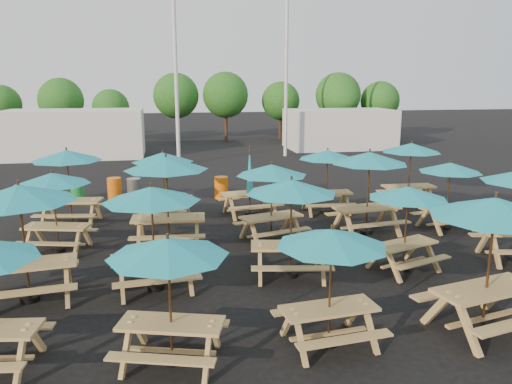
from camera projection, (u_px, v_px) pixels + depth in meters
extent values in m
plane|color=black|center=(265.00, 240.00, 14.36)|extent=(120.00, 120.00, 0.00)
cube|color=tan|center=(3.00, 327.00, 8.43)|extent=(1.72, 0.47, 0.04)
cube|color=tan|center=(27.00, 264.00, 10.24)|extent=(2.04, 1.02, 0.07)
cube|color=tan|center=(24.00, 292.00, 9.64)|extent=(1.98, 0.53, 0.04)
cube|color=tan|center=(32.00, 267.00, 10.98)|extent=(1.98, 0.53, 0.04)
cylinder|color=black|center=(30.00, 298.00, 10.40)|extent=(0.39, 0.39, 0.11)
cylinder|color=brown|center=(24.00, 244.00, 10.14)|extent=(0.05, 0.05, 2.50)
cone|color=teal|center=(19.00, 193.00, 9.91)|extent=(2.52, 2.52, 0.35)
cube|color=tan|center=(57.00, 226.00, 13.28)|extent=(1.81, 1.05, 0.06)
cube|color=tan|center=(47.00, 244.00, 12.73)|extent=(1.71, 0.63, 0.04)
cube|color=tan|center=(67.00, 229.00, 13.95)|extent=(1.71, 0.63, 0.04)
cylinder|color=black|center=(59.00, 250.00, 13.42)|extent=(0.34, 0.34, 0.09)
cylinder|color=brown|center=(55.00, 212.00, 13.20)|extent=(0.04, 0.04, 2.17)
cone|color=teal|center=(52.00, 178.00, 13.00)|extent=(2.35, 2.35, 0.30)
cube|color=tan|center=(70.00, 201.00, 15.80)|extent=(1.98, 1.02, 0.06)
cube|color=tan|center=(64.00, 216.00, 15.19)|extent=(1.91, 0.55, 0.04)
cube|color=tan|center=(78.00, 205.00, 16.55)|extent=(1.91, 0.55, 0.04)
cylinder|color=black|center=(72.00, 223.00, 15.96)|extent=(0.38, 0.38, 0.11)
cylinder|color=brown|center=(69.00, 187.00, 15.71)|extent=(0.05, 0.05, 2.42)
cone|color=teal|center=(67.00, 155.00, 15.49)|extent=(2.47, 2.47, 0.34)
cube|color=tan|center=(171.00, 323.00, 7.99)|extent=(1.79, 1.11, 0.06)
cube|color=tan|center=(160.00, 359.00, 7.46)|extent=(1.67, 0.71, 0.04)
cube|color=tan|center=(181.00, 321.00, 8.65)|extent=(1.67, 0.71, 0.04)
cylinder|color=black|center=(172.00, 360.00, 8.13)|extent=(0.34, 0.34, 0.09)
cylinder|color=brown|center=(170.00, 301.00, 7.91)|extent=(0.04, 0.04, 2.14)
cone|color=teal|center=(168.00, 247.00, 7.71)|extent=(2.39, 2.39, 0.30)
cube|color=tan|center=(154.00, 257.00, 10.84)|extent=(1.89, 0.90, 0.06)
cube|color=tan|center=(158.00, 281.00, 10.28)|extent=(1.84, 0.44, 0.04)
cube|color=tan|center=(152.00, 259.00, 11.53)|extent=(1.84, 0.44, 0.04)
cylinder|color=black|center=(156.00, 287.00, 10.99)|extent=(0.37, 0.37, 0.10)
cylinder|color=brown|center=(153.00, 239.00, 10.75)|extent=(0.04, 0.04, 2.34)
cone|color=teal|center=(151.00, 194.00, 10.53)|extent=(2.30, 2.30, 0.32)
cube|color=tan|center=(168.00, 218.00, 13.66)|extent=(2.03, 0.91, 0.07)
cube|color=tan|center=(167.00, 237.00, 13.03)|extent=(2.00, 0.41, 0.04)
cube|color=tan|center=(170.00, 222.00, 14.44)|extent=(2.00, 0.41, 0.04)
cylinder|color=black|center=(169.00, 244.00, 13.83)|extent=(0.40, 0.40, 0.11)
cylinder|color=brown|center=(168.00, 202.00, 13.56)|extent=(0.05, 0.05, 2.54)
cone|color=teal|center=(166.00, 163.00, 13.33)|extent=(2.42, 2.42, 0.35)
cube|color=tan|center=(164.00, 197.00, 16.49)|extent=(1.87, 1.10, 0.06)
cube|color=tan|center=(159.00, 211.00, 15.93)|extent=(1.76, 0.68, 0.04)
cube|color=tan|center=(169.00, 201.00, 17.18)|extent=(1.76, 0.68, 0.04)
cylinder|color=black|center=(165.00, 217.00, 16.64)|extent=(0.35, 0.35, 0.10)
cylinder|color=brown|center=(164.00, 186.00, 16.40)|extent=(0.04, 0.04, 2.24)
cone|color=teal|center=(163.00, 157.00, 16.20)|extent=(2.45, 2.45, 0.31)
cube|color=tan|center=(329.00, 308.00, 8.54)|extent=(1.72, 0.83, 0.06)
cube|color=tan|center=(345.00, 340.00, 8.04)|extent=(1.67, 0.42, 0.04)
cube|color=tan|center=(315.00, 308.00, 9.17)|extent=(1.67, 0.42, 0.04)
cylinder|color=black|center=(328.00, 342.00, 8.68)|extent=(0.33, 0.33, 0.09)
cylinder|color=brown|center=(330.00, 288.00, 8.46)|extent=(0.04, 0.04, 2.12)
cone|color=teal|center=(332.00, 238.00, 8.27)|extent=(2.10, 2.10, 0.29)
cube|color=tan|center=(291.00, 246.00, 11.56)|extent=(1.93, 1.02, 0.06)
cube|color=tan|center=(293.00, 268.00, 10.97)|extent=(1.85, 0.57, 0.04)
cube|color=tan|center=(288.00, 248.00, 12.28)|extent=(1.85, 0.57, 0.04)
cylinder|color=black|center=(290.00, 274.00, 11.71)|extent=(0.37, 0.37, 0.10)
cylinder|color=brown|center=(291.00, 228.00, 11.47)|extent=(0.04, 0.04, 2.34)
cone|color=teal|center=(291.00, 187.00, 11.26)|extent=(2.43, 2.43, 0.33)
cube|color=tan|center=(271.00, 216.00, 14.18)|extent=(1.87, 1.14, 0.06)
cube|color=tan|center=(282.00, 232.00, 13.68)|extent=(1.75, 0.72, 0.04)
cube|color=tan|center=(261.00, 220.00, 14.80)|extent=(1.75, 0.72, 0.04)
cylinder|color=black|center=(271.00, 239.00, 14.32)|extent=(0.35, 0.35, 0.10)
cylinder|color=brown|center=(271.00, 203.00, 14.09)|extent=(0.04, 0.04, 2.24)
cone|color=teal|center=(272.00, 170.00, 13.88)|extent=(2.48, 2.48, 0.31)
cube|color=tan|center=(250.00, 193.00, 16.91)|extent=(1.96, 1.02, 0.06)
cube|color=tan|center=(257.00, 206.00, 16.35)|extent=(1.89, 0.56, 0.04)
cube|color=tan|center=(243.00, 197.00, 17.61)|extent=(1.89, 0.56, 0.04)
cylinder|color=black|center=(250.00, 213.00, 17.07)|extent=(0.37, 0.37, 0.10)
cylinder|color=brown|center=(250.00, 181.00, 16.82)|extent=(0.05, 0.05, 2.39)
cone|color=teal|center=(250.00, 169.00, 16.73)|extent=(0.23, 0.23, 1.56)
cube|color=tan|center=(486.00, 289.00, 9.00)|extent=(2.11, 1.19, 0.07)
cube|color=tan|center=(455.00, 290.00, 9.72)|extent=(2.00, 0.71, 0.04)
cylinder|color=black|center=(482.00, 328.00, 9.17)|extent=(0.40, 0.40, 0.11)
cylinder|color=brown|center=(489.00, 265.00, 8.90)|extent=(0.05, 0.05, 2.54)
cone|color=teal|center=(495.00, 207.00, 8.67)|extent=(2.72, 2.72, 0.35)
cube|color=tan|center=(405.00, 244.00, 11.95)|extent=(1.76, 1.14, 0.05)
cube|color=tan|center=(423.00, 262.00, 11.50)|extent=(1.63, 0.75, 0.04)
cube|color=tan|center=(386.00, 247.00, 12.52)|extent=(1.63, 0.75, 0.04)
cylinder|color=black|center=(403.00, 268.00, 12.09)|extent=(0.33, 0.33, 0.09)
cylinder|color=brown|center=(406.00, 229.00, 11.87)|extent=(0.04, 0.04, 2.10)
cone|color=teal|center=(408.00, 193.00, 11.67)|extent=(2.39, 2.39, 0.29)
cube|color=tan|center=(367.00, 208.00, 14.83)|extent=(2.04, 1.01, 0.07)
cube|color=tan|center=(380.00, 224.00, 14.24)|extent=(1.97, 0.53, 0.04)
cube|color=tan|center=(355.00, 212.00, 15.57)|extent=(1.97, 0.53, 0.04)
cylinder|color=black|center=(366.00, 232.00, 15.00)|extent=(0.39, 0.39, 0.11)
cylinder|color=brown|center=(368.00, 193.00, 14.73)|extent=(0.05, 0.05, 2.50)
cone|color=teal|center=(370.00, 158.00, 14.51)|extent=(2.51, 2.51, 0.35)
cube|color=tan|center=(326.00, 193.00, 17.22)|extent=(1.76, 0.74, 0.06)
cube|color=tan|center=(331.00, 205.00, 16.67)|extent=(1.74, 0.31, 0.04)
cube|color=tan|center=(321.00, 196.00, 17.90)|extent=(1.74, 0.31, 0.04)
cylinder|color=black|center=(326.00, 211.00, 17.37)|extent=(0.35, 0.35, 0.10)
cylinder|color=brown|center=(327.00, 181.00, 17.14)|extent=(0.04, 0.04, 2.22)
cone|color=teal|center=(328.00, 155.00, 16.93)|extent=(2.06, 2.06, 0.31)
cube|color=tan|center=(505.00, 235.00, 13.32)|extent=(1.89, 0.59, 0.04)
cube|color=tan|center=(447.00, 208.00, 15.34)|extent=(1.73, 0.93, 0.05)
cube|color=tan|center=(460.00, 221.00, 14.85)|extent=(1.66, 0.53, 0.04)
cube|color=tan|center=(433.00, 211.00, 15.95)|extent=(1.66, 0.53, 0.04)
cylinder|color=black|center=(445.00, 227.00, 15.48)|extent=(0.33, 0.33, 0.09)
cylinder|color=brown|center=(448.00, 196.00, 15.26)|extent=(0.04, 0.04, 2.10)
cone|color=teal|center=(450.00, 167.00, 15.06)|extent=(2.20, 2.20, 0.29)
cube|color=tan|center=(409.00, 186.00, 18.06)|extent=(1.86, 0.77, 0.06)
cube|color=tan|center=(417.00, 198.00, 17.48)|extent=(1.84, 0.31, 0.04)
cube|color=tan|center=(400.00, 190.00, 18.78)|extent=(1.84, 0.31, 0.04)
cylinder|color=black|center=(407.00, 205.00, 18.22)|extent=(0.37, 0.37, 0.10)
cylinder|color=brown|center=(409.00, 175.00, 17.97)|extent=(0.04, 0.04, 2.35)
cone|color=teal|center=(411.00, 148.00, 17.75)|extent=(2.16, 2.16, 0.33)
cylinder|color=#1A9237|center=(57.00, 192.00, 18.67)|extent=(0.53, 0.53, 0.86)
cylinder|color=#1A9237|center=(77.00, 191.00, 18.86)|extent=(0.53, 0.53, 0.86)
cylinder|color=orange|center=(115.00, 189.00, 19.18)|extent=(0.53, 0.53, 0.86)
cylinder|color=gray|center=(134.00, 190.00, 19.06)|extent=(0.53, 0.53, 0.86)
cylinder|color=orange|center=(221.00, 188.00, 19.39)|extent=(0.53, 0.53, 0.86)
cylinder|color=orange|center=(285.00, 185.00, 19.87)|extent=(0.53, 0.53, 0.86)
cylinder|color=silver|center=(175.00, 51.00, 26.13)|extent=(0.20, 0.20, 12.00)
cylinder|color=silver|center=(286.00, 54.00, 29.20)|extent=(0.20, 0.20, 12.00)
cube|color=silver|center=(75.00, 134.00, 29.90)|extent=(8.00, 4.00, 2.80)
cube|color=silver|center=(339.00, 129.00, 33.91)|extent=(7.00, 4.00, 2.60)
cylinder|color=#382314|center=(4.00, 131.00, 35.88)|extent=(0.24, 0.24, 1.92)
sphere|color=#1E5919|center=(1.00, 105.00, 35.47)|extent=(2.80, 2.80, 2.80)
cylinder|color=#382314|center=(64.00, 130.00, 35.33)|extent=(0.24, 0.24, 2.14)
sphere|color=#1E5919|center=(61.00, 100.00, 34.87)|extent=(3.11, 3.11, 3.11)
cylinder|color=#382314|center=(112.00, 132.00, 35.73)|extent=(0.24, 0.24, 1.78)
sphere|color=#1E5919|center=(111.00, 108.00, 35.35)|extent=(2.59, 2.59, 2.59)
cylinder|color=#382314|center=(177.00, 126.00, 37.51)|extent=(0.24, 0.24, 2.31)
sphere|color=#1E5919|center=(176.00, 96.00, 37.02)|extent=(3.36, 3.36, 3.36)
cylinder|color=#382314|center=(226.00, 126.00, 37.72)|extent=(0.24, 0.24, 2.35)
sphere|color=#1E5919|center=(226.00, 95.00, 37.22)|extent=(3.41, 3.41, 3.41)
cylinder|color=#382314|center=(280.00, 126.00, 38.92)|extent=(0.24, 0.24, 2.02)
sphere|color=#1E5919|center=(281.00, 101.00, 38.49)|extent=(2.94, 2.94, 2.94)
cylinder|color=#382314|center=(337.00, 126.00, 37.89)|extent=(0.24, 0.24, 2.32)
sphere|color=#1E5919|center=(338.00, 95.00, 37.40)|extent=(3.38, 3.38, 3.38)
cylinder|color=#382314|center=(379.00, 127.00, 38.55)|extent=(0.24, 0.24, 2.03)
sphere|color=#1E5919|center=(380.00, 101.00, 38.12)|extent=(2.95, 2.95, 2.95)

